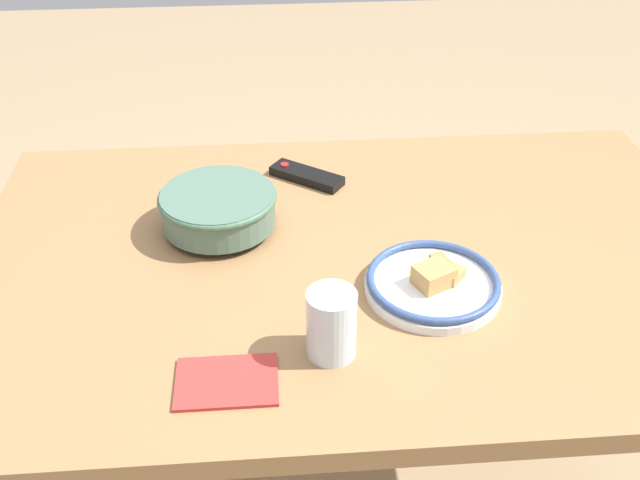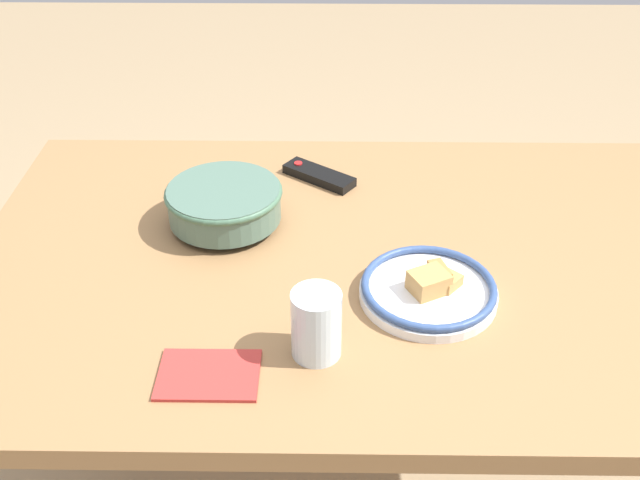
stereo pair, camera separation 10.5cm
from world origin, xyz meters
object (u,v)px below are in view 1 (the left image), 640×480
noodle_bowl (218,208)px  drinking_glass (331,324)px  food_plate (433,283)px  tv_remote (307,176)px

noodle_bowl → drinking_glass: size_ratio=1.97×
food_plate → drinking_glass: 0.24m
tv_remote → drinking_glass: size_ratio=1.40×
food_plate → drinking_glass: bearing=-143.9°
food_plate → drinking_glass: (-0.19, -0.14, 0.04)m
noodle_bowl → drinking_glass: drinking_glass is taller
food_plate → noodle_bowl: bearing=149.1°
tv_remote → drinking_glass: drinking_glass is taller
noodle_bowl → tv_remote: size_ratio=1.41×
tv_remote → food_plate: bearing=-118.1°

